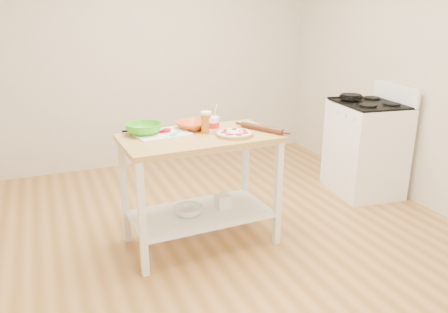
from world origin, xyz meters
TOP-DOWN VIEW (x-y plane):
  - room_shell at (0.00, 0.00)m, footprint 4.04×4.54m
  - prep_island at (-0.22, 0.10)m, footprint 1.20×0.68m
  - gas_stove at (1.69, 0.45)m, footprint 0.68×0.77m
  - skillet at (1.58, 0.62)m, footprint 0.36×0.23m
  - pizza at (0.02, -0.01)m, footprint 0.29×0.29m
  - cutting_board at (-0.48, 0.24)m, footprint 0.44×0.35m
  - spatula at (-0.39, 0.17)m, footprint 0.12×0.12m
  - knife at (-0.66, 0.36)m, footprint 0.27×0.06m
  - orange_bowl at (-0.21, 0.30)m, footprint 0.35×0.35m
  - green_bowl at (-0.60, 0.29)m, footprint 0.33×0.33m
  - beer_pint at (-0.15, 0.16)m, footprint 0.08×0.08m
  - yogurt_tub at (-0.10, 0.15)m, footprint 0.10×0.10m
  - rolling_pin at (0.27, 0.03)m, footprint 0.22×0.37m
  - shelf_glass_bowl at (-0.33, 0.09)m, footprint 0.29×0.29m
  - shelf_bin at (-0.02, 0.12)m, footprint 0.11×0.11m

SIDE VIEW (x-z plane):
  - shelf_glass_bowl at x=-0.33m, z-range 0.26..0.33m
  - shelf_bin at x=-0.02m, z-range 0.26..0.37m
  - gas_stove at x=1.69m, z-range -0.08..1.03m
  - prep_island at x=-0.22m, z-range 0.20..1.10m
  - cutting_board at x=-0.48m, z-range 0.89..0.93m
  - spatula at x=-0.39m, z-range 0.91..0.92m
  - pizza at x=0.02m, z-range 0.89..0.94m
  - knife at x=-0.66m, z-range 0.91..0.92m
  - rolling_pin at x=0.27m, z-range 0.90..0.94m
  - orange_bowl at x=-0.21m, z-range 0.90..0.96m
  - green_bowl at x=-0.60m, z-range 0.90..0.99m
  - yogurt_tub at x=-0.10m, z-range 0.85..1.07m
  - skillet at x=1.58m, z-range 0.96..0.99m
  - beer_pint at x=-0.15m, z-range 0.90..1.07m
  - room_shell at x=0.00m, z-range -0.02..2.72m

